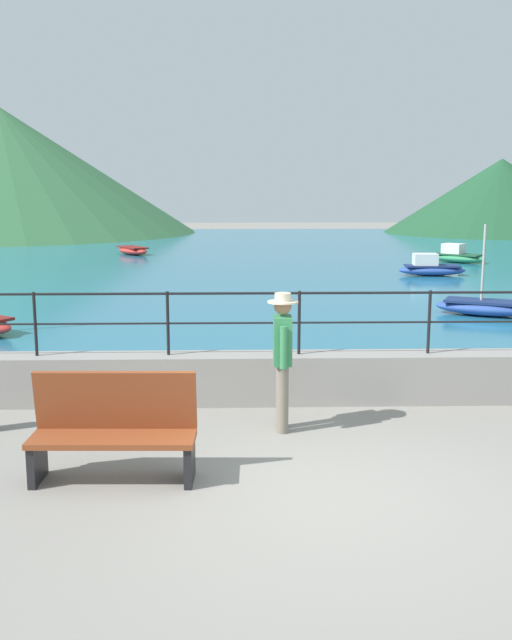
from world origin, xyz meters
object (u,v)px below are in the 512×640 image
boat_4 (133,250)px  boat_6 (458,256)px  boat_0 (431,268)px  person_walking (282,355)px  boat_1 (485,307)px  bench_main (114,427)px

boat_4 → boat_6: 14.44m
boat_0 → boat_4: (-11.53, 8.52, -0.07)m
boat_0 → boat_6: size_ratio=1.03×
boat_6 → boat_4: bearing=163.6°
person_walking → boat_0: person_walking is taller
person_walking → boat_0: size_ratio=0.74×
boat_0 → boat_4: boat_0 is taller
boat_1 → boat_6: boat_1 is taller
bench_main → person_walking: bearing=38.3°
boat_0 → boat_1: bearing=-96.2°
person_walking → boat_6: bearing=67.2°
bench_main → boat_4: (-3.49, 25.82, -0.30)m
bench_main → boat_0: bench_main is taller
boat_1 → boat_4: bearing=122.9°
bench_main → person_walking: 2.39m
person_walking → boat_4: person_walking is taller
boat_1 → boat_6: (3.19, 12.43, 0.06)m
person_walking → bench_main: bearing=-141.7°
boat_0 → boat_1: size_ratio=0.96×
boat_6 → boat_0: bearing=-117.5°
boat_0 → boat_6: bearing=62.5°
person_walking → boat_4: bearing=102.4°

